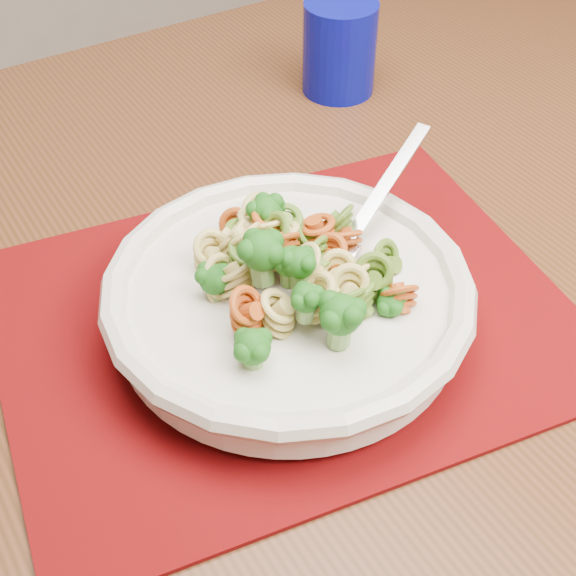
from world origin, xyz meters
TOP-DOWN VIEW (x-y plane):
  - dining_table at (-0.37, 0.45)m, footprint 1.41×0.93m
  - placemat at (-0.31, 0.38)m, footprint 0.48×0.40m
  - pasta_bowl at (-0.32, 0.37)m, footprint 0.27×0.27m
  - pasta_broccoli_heap at (-0.32, 0.37)m, footprint 0.23×0.23m
  - fork at (-0.27, 0.38)m, footprint 0.18×0.09m
  - tumbler at (-0.07, 0.64)m, footprint 0.08×0.08m

SIDE VIEW (x-z plane):
  - dining_table at x=-0.37m, z-range 0.26..0.98m
  - placemat at x=-0.31m, z-range 0.72..0.72m
  - pasta_bowl at x=-0.32m, z-range 0.73..0.78m
  - fork at x=-0.27m, z-range 0.73..0.81m
  - tumbler at x=-0.07m, z-range 0.72..0.82m
  - pasta_broccoli_heap at x=-0.32m, z-range 0.74..0.80m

